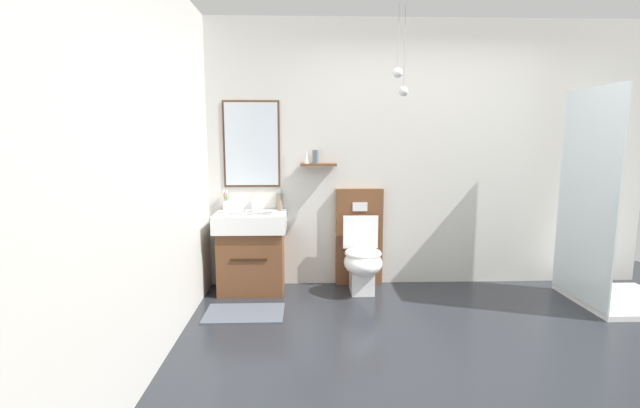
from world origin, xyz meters
name	(u,v)px	position (x,y,z in m)	size (l,w,h in m)	color
ground_plane	(478,362)	(0.00, 0.00, -0.05)	(5.81, 4.69, 0.10)	#23262B
wall_back	(421,155)	(-0.01, 1.68, 1.34)	(4.61, 0.62, 2.67)	beige
wall_left	(144,166)	(-2.24, 0.00, 1.34)	(0.12, 3.49, 2.67)	beige
bath_mat	(245,313)	(-1.74, 0.82, 0.01)	(0.68, 0.44, 0.01)	#474C56
vanity_sink_left	(252,250)	(-1.74, 1.42, 0.42)	(0.69, 0.50, 0.79)	brown
tap_on_left_sink	(253,203)	(-1.74, 1.60, 0.86)	(0.03, 0.13, 0.11)	silver
toilet	(361,253)	(-0.65, 1.42, 0.38)	(0.48, 0.63, 1.00)	brown
toothbrush_cup	(226,204)	(-2.00, 1.59, 0.85)	(0.07, 0.07, 0.21)	silver
soap_dispenser	(280,201)	(-1.47, 1.59, 0.87)	(0.06, 0.06, 0.20)	gray
shower_tray	(608,258)	(1.54, 0.96, 0.43)	(0.86, 0.85, 1.95)	white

